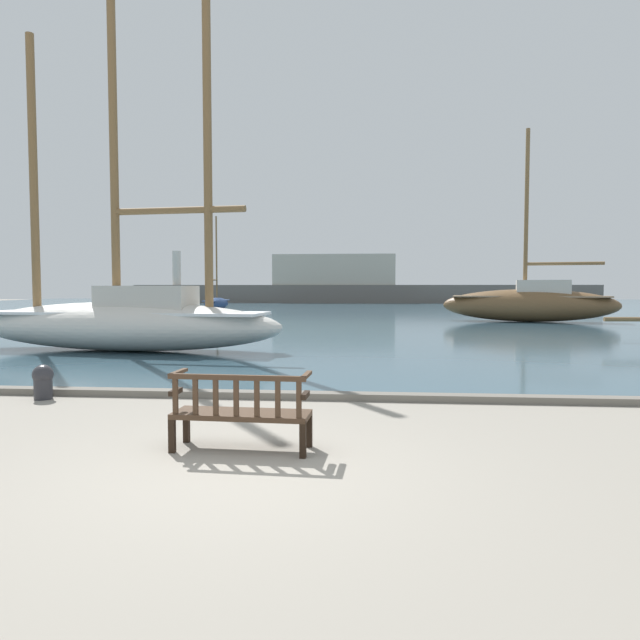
# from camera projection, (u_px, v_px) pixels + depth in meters

# --- Properties ---
(ground_plane) EXTENTS (160.00, 160.00, 0.00)m
(ground_plane) POSITION_uv_depth(u_px,v_px,m) (241.00, 471.00, 5.92)
(ground_plane) COLOR gray
(harbor_water) EXTENTS (100.00, 80.00, 0.08)m
(harbor_water) POSITION_uv_depth(u_px,v_px,m) (356.00, 309.00, 49.67)
(harbor_water) COLOR #385666
(harbor_water) RESTS_ON ground
(quay_edge_kerb) EXTENTS (40.00, 0.30, 0.12)m
(quay_edge_kerb) POSITION_uv_depth(u_px,v_px,m) (292.00, 395.00, 9.74)
(quay_edge_kerb) COLOR slate
(quay_edge_kerb) RESTS_ON ground
(park_bench) EXTENTS (1.62, 0.59, 0.92)m
(park_bench) POSITION_uv_depth(u_px,v_px,m) (241.00, 411.00, 6.63)
(park_bench) COLOR black
(park_bench) RESTS_ON ground
(sailboat_nearest_starboard) EXTENTS (11.21, 3.24, 12.91)m
(sailboat_nearest_starboard) POSITION_uv_depth(u_px,v_px,m) (126.00, 315.00, 16.40)
(sailboat_nearest_starboard) COLOR silver
(sailboat_nearest_starboard) RESTS_ON harbor_water
(sailboat_centre_channel) EXTENTS (9.19, 3.87, 10.13)m
(sailboat_centre_channel) POSITION_uv_depth(u_px,v_px,m) (530.00, 303.00, 30.24)
(sailboat_centre_channel) COLOR brown
(sailboat_centre_channel) RESTS_ON harbor_water
(sailboat_nearest_port) EXTENTS (1.35, 5.22, 7.50)m
(sailboat_nearest_port) POSITION_uv_depth(u_px,v_px,m) (217.00, 303.00, 45.67)
(sailboat_nearest_port) COLOR navy
(sailboat_nearest_port) RESTS_ON harbor_water
(mooring_bollard) EXTENTS (0.34, 0.34, 0.59)m
(mooring_bollard) POSITION_uv_depth(u_px,v_px,m) (43.00, 381.00, 9.71)
(mooring_bollard) COLOR #2D2D33
(mooring_bollard) RESTS_ON ground
(far_breakwater) EXTENTS (53.71, 2.40, 6.26)m
(far_breakwater) POSITION_uv_depth(u_px,v_px,m) (351.00, 288.00, 66.52)
(far_breakwater) COLOR #66605B
(far_breakwater) RESTS_ON ground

